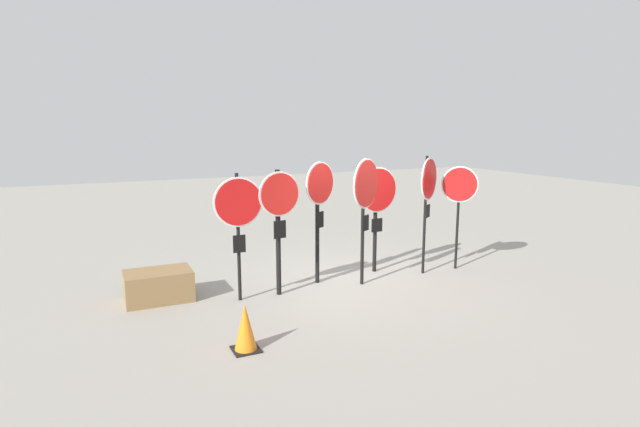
{
  "coord_description": "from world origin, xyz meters",
  "views": [
    {
      "loc": [
        -4.55,
        -8.3,
        3.04
      ],
      "look_at": [
        -0.67,
        0.0,
        1.39
      ],
      "focal_mm": 28.0,
      "sensor_mm": 36.0,
      "label": 1
    }
  ],
  "objects_px": {
    "stop_sign_0": "(238,211)",
    "storage_crate": "(159,286)",
    "traffic_cone_0": "(245,327)",
    "stop_sign_6": "(459,192)",
    "stop_sign_3": "(366,193)",
    "stop_sign_1": "(279,210)",
    "stop_sign_4": "(377,200)",
    "stop_sign_5": "(428,187)",
    "stop_sign_2": "(319,197)"
  },
  "relations": [
    {
      "from": "traffic_cone_0",
      "to": "stop_sign_0",
      "type": "bearing_deg",
      "value": 75.81
    },
    {
      "from": "stop_sign_3",
      "to": "stop_sign_5",
      "type": "relative_size",
      "value": 1.0
    },
    {
      "from": "stop_sign_0",
      "to": "stop_sign_6",
      "type": "bearing_deg",
      "value": 0.48
    },
    {
      "from": "stop_sign_3",
      "to": "storage_crate",
      "type": "relative_size",
      "value": 2.15
    },
    {
      "from": "stop_sign_4",
      "to": "stop_sign_5",
      "type": "height_order",
      "value": "stop_sign_5"
    },
    {
      "from": "stop_sign_3",
      "to": "stop_sign_5",
      "type": "bearing_deg",
      "value": -28.38
    },
    {
      "from": "stop_sign_3",
      "to": "stop_sign_4",
      "type": "bearing_deg",
      "value": 12.29
    },
    {
      "from": "traffic_cone_0",
      "to": "stop_sign_4",
      "type": "bearing_deg",
      "value": 34.18
    },
    {
      "from": "stop_sign_5",
      "to": "traffic_cone_0",
      "type": "height_order",
      "value": "stop_sign_5"
    },
    {
      "from": "stop_sign_0",
      "to": "stop_sign_5",
      "type": "distance_m",
      "value": 3.91
    },
    {
      "from": "stop_sign_1",
      "to": "stop_sign_6",
      "type": "xyz_separation_m",
      "value": [
        3.95,
        -0.05,
        0.1
      ]
    },
    {
      "from": "stop_sign_3",
      "to": "traffic_cone_0",
      "type": "height_order",
      "value": "stop_sign_3"
    },
    {
      "from": "stop_sign_0",
      "to": "traffic_cone_0",
      "type": "xyz_separation_m",
      "value": [
        -0.48,
        -1.9,
        -1.27
      ]
    },
    {
      "from": "stop_sign_4",
      "to": "storage_crate",
      "type": "height_order",
      "value": "stop_sign_4"
    },
    {
      "from": "stop_sign_2",
      "to": "stop_sign_4",
      "type": "xyz_separation_m",
      "value": [
        1.38,
        0.16,
        -0.15
      ]
    },
    {
      "from": "storage_crate",
      "to": "traffic_cone_0",
      "type": "bearing_deg",
      "value": -72.36
    },
    {
      "from": "stop_sign_1",
      "to": "stop_sign_3",
      "type": "bearing_deg",
      "value": -11.85
    },
    {
      "from": "stop_sign_3",
      "to": "stop_sign_4",
      "type": "xyz_separation_m",
      "value": [
        0.63,
        0.61,
        -0.24
      ]
    },
    {
      "from": "stop_sign_4",
      "to": "stop_sign_5",
      "type": "distance_m",
      "value": 1.05
    },
    {
      "from": "stop_sign_2",
      "to": "stop_sign_5",
      "type": "relative_size",
      "value": 0.97
    },
    {
      "from": "stop_sign_1",
      "to": "stop_sign_3",
      "type": "xyz_separation_m",
      "value": [
        1.67,
        -0.12,
        0.21
      ]
    },
    {
      "from": "stop_sign_2",
      "to": "traffic_cone_0",
      "type": "xyz_separation_m",
      "value": [
        -2.14,
        -2.22,
        -1.35
      ]
    },
    {
      "from": "stop_sign_4",
      "to": "traffic_cone_0",
      "type": "relative_size",
      "value": 3.3
    },
    {
      "from": "stop_sign_1",
      "to": "stop_sign_0",
      "type": "bearing_deg",
      "value": 172.11
    },
    {
      "from": "traffic_cone_0",
      "to": "storage_crate",
      "type": "bearing_deg",
      "value": 107.64
    },
    {
      "from": "stop_sign_4",
      "to": "stop_sign_5",
      "type": "xyz_separation_m",
      "value": [
        0.87,
        -0.52,
        0.27
      ]
    },
    {
      "from": "stop_sign_1",
      "to": "stop_sign_2",
      "type": "xyz_separation_m",
      "value": [
        0.93,
        0.33,
        0.12
      ]
    },
    {
      "from": "storage_crate",
      "to": "stop_sign_0",
      "type": "bearing_deg",
      "value": -26.16
    },
    {
      "from": "stop_sign_5",
      "to": "storage_crate",
      "type": "relative_size",
      "value": 2.14
    },
    {
      "from": "stop_sign_2",
      "to": "storage_crate",
      "type": "bearing_deg",
      "value": 146.8
    },
    {
      "from": "stop_sign_6",
      "to": "traffic_cone_0",
      "type": "relative_size",
      "value": 3.3
    },
    {
      "from": "stop_sign_4",
      "to": "traffic_cone_0",
      "type": "xyz_separation_m",
      "value": [
        -3.52,
        -2.39,
        -1.2
      ]
    },
    {
      "from": "stop_sign_3",
      "to": "storage_crate",
      "type": "height_order",
      "value": "stop_sign_3"
    },
    {
      "from": "stop_sign_1",
      "to": "stop_sign_4",
      "type": "relative_size",
      "value": 1.03
    },
    {
      "from": "stop_sign_1",
      "to": "storage_crate",
      "type": "bearing_deg",
      "value": 154.89
    },
    {
      "from": "stop_sign_2",
      "to": "stop_sign_3",
      "type": "distance_m",
      "value": 0.87
    },
    {
      "from": "stop_sign_3",
      "to": "traffic_cone_0",
      "type": "xyz_separation_m",
      "value": [
        -2.88,
        -1.78,
        -1.44
      ]
    },
    {
      "from": "stop_sign_1",
      "to": "traffic_cone_0",
      "type": "distance_m",
      "value": 2.56
    },
    {
      "from": "stop_sign_4",
      "to": "stop_sign_6",
      "type": "distance_m",
      "value": 1.74
    },
    {
      "from": "stop_sign_0",
      "to": "stop_sign_1",
      "type": "distance_m",
      "value": 0.73
    },
    {
      "from": "stop_sign_4",
      "to": "stop_sign_0",
      "type": "bearing_deg",
      "value": -175.14
    },
    {
      "from": "stop_sign_6",
      "to": "traffic_cone_0",
      "type": "xyz_separation_m",
      "value": [
        -5.17,
        -1.85,
        -1.33
      ]
    },
    {
      "from": "stop_sign_0",
      "to": "stop_sign_4",
      "type": "relative_size",
      "value": 1.02
    },
    {
      "from": "stop_sign_5",
      "to": "stop_sign_0",
      "type": "bearing_deg",
      "value": 145.28
    },
    {
      "from": "stop_sign_5",
      "to": "traffic_cone_0",
      "type": "xyz_separation_m",
      "value": [
        -4.38,
        -1.87,
        -1.47
      ]
    },
    {
      "from": "stop_sign_0",
      "to": "storage_crate",
      "type": "xyz_separation_m",
      "value": [
        -1.29,
        0.63,
        -1.33
      ]
    },
    {
      "from": "stop_sign_1",
      "to": "stop_sign_6",
      "type": "distance_m",
      "value": 3.96
    },
    {
      "from": "stop_sign_0",
      "to": "stop_sign_1",
      "type": "height_order",
      "value": "stop_sign_1"
    },
    {
      "from": "stop_sign_3",
      "to": "stop_sign_6",
      "type": "distance_m",
      "value": 2.29
    },
    {
      "from": "stop_sign_0",
      "to": "stop_sign_4",
      "type": "bearing_deg",
      "value": 10.21
    }
  ]
}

